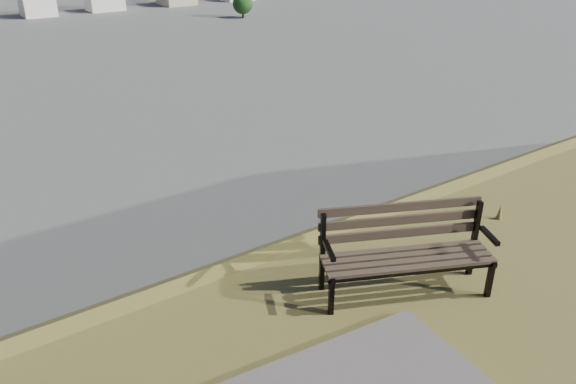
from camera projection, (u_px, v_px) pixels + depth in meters
park_bench at (405, 246)px, 5.37m from camera, size 1.69×1.16×0.85m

